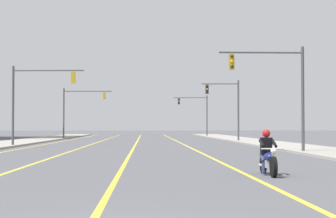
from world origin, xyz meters
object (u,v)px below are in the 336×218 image
traffic_signal_near_left (34,93)px  traffic_signal_mid_right (228,102)px  traffic_signal_far_right (197,109)px  traffic_signal_near_right (278,83)px  traffic_signal_mid_left (78,105)px  motorcycle_with_rider (268,157)px

traffic_signal_near_left → traffic_signal_mid_right: (16.88, 13.04, -0.11)m
traffic_signal_mid_right → traffic_signal_far_right: size_ratio=1.00×
traffic_signal_near_right → traffic_signal_mid_right: (0.59, 24.33, -0.08)m
traffic_signal_mid_right → traffic_signal_near_left: bearing=-142.3°
traffic_signal_near_right → traffic_signal_mid_left: bearing=113.3°
traffic_signal_mid_left → traffic_signal_far_right: (16.00, 14.95, -0.05)m
motorcycle_with_rider → traffic_signal_near_right: 15.51m
traffic_signal_near_left → traffic_signal_mid_left: (0.31, 25.86, 0.02)m
motorcycle_with_rider → traffic_signal_far_right: bearing=86.7°
traffic_signal_mid_left → traffic_signal_far_right: size_ratio=1.00×
traffic_signal_mid_left → traffic_signal_far_right: 21.90m
traffic_signal_near_left → traffic_signal_far_right: bearing=68.2°
traffic_signal_near_right → traffic_signal_near_left: 19.82m
motorcycle_with_rider → traffic_signal_mid_right: (4.40, 38.95, 3.44)m
traffic_signal_mid_right → traffic_signal_mid_left: (-16.57, 12.82, 0.13)m
traffic_signal_mid_right → traffic_signal_far_right: same height
motorcycle_with_rider → traffic_signal_far_right: 66.92m
traffic_signal_near_right → traffic_signal_mid_left: same height
motorcycle_with_rider → traffic_signal_near_left: size_ratio=0.35×
traffic_signal_mid_right → traffic_signal_far_right: 27.78m
motorcycle_with_rider → traffic_signal_far_right: size_ratio=0.35×
traffic_signal_near_left → traffic_signal_far_right: 43.95m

